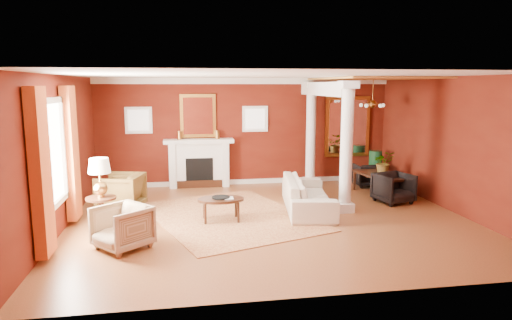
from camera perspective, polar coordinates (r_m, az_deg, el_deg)
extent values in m
plane|color=brown|center=(9.41, 1.80, -7.40)|extent=(8.00, 8.00, 0.00)
cube|color=#5B190C|center=(12.53, -1.27, 3.56)|extent=(8.00, 0.04, 2.90)
cube|color=#5B190C|center=(5.76, 8.63, -3.40)|extent=(8.00, 0.04, 2.90)
cube|color=#5B190C|center=(9.21, -23.39, 0.70)|extent=(0.04, 7.00, 2.90)
cube|color=#5B190C|center=(10.62, 23.53, 1.75)|extent=(0.04, 7.00, 2.90)
cube|color=white|center=(9.01, 1.89, 10.54)|extent=(8.00, 7.00, 0.04)
cube|color=white|center=(12.36, -7.12, -0.56)|extent=(1.60, 0.34, 1.20)
cube|color=black|center=(12.21, -7.07, -1.40)|extent=(0.72, 0.03, 0.70)
cube|color=black|center=(12.28, -7.04, -3.00)|extent=(1.20, 0.05, 0.20)
cube|color=white|center=(12.23, -7.17, 2.36)|extent=(1.85, 0.42, 0.10)
cube|color=white|center=(12.32, -10.37, -0.67)|extent=(0.16, 0.40, 1.20)
cube|color=white|center=(12.37, -3.88, -0.50)|extent=(0.16, 0.40, 1.20)
cube|color=gold|center=(12.33, -7.27, 5.50)|extent=(0.95, 0.06, 1.15)
cube|color=white|center=(12.30, -7.26, 5.49)|extent=(0.78, 0.02, 0.98)
cube|color=white|center=(12.39, -14.47, 4.83)|extent=(0.70, 0.06, 0.70)
cube|color=white|center=(12.36, -14.48, 4.82)|extent=(0.54, 0.02, 0.54)
cube|color=white|center=(12.50, -0.12, 5.17)|extent=(0.70, 0.06, 0.70)
cube|color=white|center=(12.47, -0.09, 5.16)|extent=(0.54, 0.02, 0.54)
cube|color=white|center=(8.61, -24.28, 0.77)|extent=(0.03, 1.30, 1.70)
cube|color=white|center=(7.94, -25.31, 0.03)|extent=(0.08, 0.10, 1.90)
cube|color=white|center=(9.28, -22.98, 1.41)|extent=(0.08, 0.10, 1.90)
cube|color=#B1491E|center=(7.66, -25.33, -1.42)|extent=(0.18, 0.55, 2.60)
cube|color=#B1491E|center=(9.57, -22.10, 0.78)|extent=(0.18, 0.55, 2.60)
cube|color=white|center=(10.11, 11.01, -5.79)|extent=(0.34, 0.34, 0.20)
cylinder|color=white|center=(9.85, 11.25, 1.81)|extent=(0.26, 0.26, 2.50)
cube|color=white|center=(9.77, 11.49, 9.22)|extent=(0.36, 0.36, 0.16)
cube|color=white|center=(12.61, 6.76, -2.68)|extent=(0.34, 0.34, 0.20)
cylinder|color=white|center=(12.40, 6.88, 3.44)|extent=(0.26, 0.26, 2.50)
cube|color=white|center=(12.33, 6.99, 9.32)|extent=(0.36, 0.36, 0.16)
cube|color=white|center=(11.28, 8.57, 8.78)|extent=(0.30, 3.20, 0.32)
cube|color=#C9853B|center=(11.55, 14.35, 9.85)|extent=(2.30, 3.40, 0.04)
cube|color=gold|center=(13.20, 11.35, 4.12)|extent=(1.30, 0.06, 1.70)
cube|color=white|center=(13.17, 11.40, 4.10)|extent=(1.10, 0.02, 1.50)
cylinder|color=#A87734|center=(11.61, 14.42, 8.38)|extent=(0.02, 0.02, 0.65)
sphere|color=#A87734|center=(11.62, 14.35, 6.78)|extent=(0.20, 0.20, 0.20)
sphere|color=beige|center=(11.74, 15.61, 6.61)|extent=(0.09, 0.09, 0.09)
sphere|color=beige|center=(11.90, 14.22, 6.70)|extent=(0.09, 0.09, 0.09)
sphere|color=beige|center=(11.69, 13.00, 6.70)|extent=(0.09, 0.09, 0.09)
sphere|color=beige|center=(11.38, 13.63, 6.61)|extent=(0.09, 0.09, 0.09)
sphere|color=beige|center=(11.42, 15.28, 6.55)|extent=(0.09, 0.09, 0.09)
cube|color=white|center=(12.42, -1.27, 9.85)|extent=(8.00, 0.08, 0.16)
cube|color=white|center=(12.70, -1.22, -2.70)|extent=(8.00, 0.08, 0.12)
cube|color=maroon|center=(9.62, -3.43, -7.00)|extent=(3.97, 4.56, 0.02)
imported|color=beige|center=(10.02, 6.50, -3.64)|extent=(1.04, 2.48, 0.94)
imported|color=black|center=(10.35, -16.57, -3.66)|extent=(1.01, 1.05, 0.90)
imported|color=tan|center=(7.99, -16.39, -7.82)|extent=(1.07, 1.08, 0.81)
cylinder|color=black|center=(9.19, -4.41, -4.95)|extent=(0.93, 0.93, 0.05)
cylinder|color=black|center=(9.03, -6.35, -6.80)|extent=(0.05, 0.05, 0.42)
cylinder|color=black|center=(9.09, -2.22, -6.65)|extent=(0.05, 0.05, 0.42)
cylinder|color=black|center=(9.43, -6.49, -6.11)|extent=(0.05, 0.05, 0.42)
cylinder|color=black|center=(9.48, -2.53, -5.97)|extent=(0.05, 0.05, 0.42)
imported|color=black|center=(9.10, -3.99, -4.12)|extent=(0.18, 0.02, 0.25)
cylinder|color=black|center=(9.16, -18.60, -8.23)|extent=(0.41, 0.41, 0.04)
cylinder|color=black|center=(9.08, -18.70, -6.47)|extent=(0.10, 0.10, 0.63)
cylinder|color=black|center=(9.00, -18.80, -4.54)|extent=(0.55, 0.55, 0.04)
sphere|color=#A87734|center=(8.96, -18.87, -3.40)|extent=(0.26, 0.26, 0.26)
cylinder|color=#A87734|center=(8.93, -18.93, -2.24)|extent=(0.03, 0.03, 0.28)
cone|color=beige|center=(8.88, -19.01, -0.66)|extent=(0.41, 0.41, 0.28)
imported|color=black|center=(11.78, 15.52, -2.18)|extent=(0.76, 1.59, 0.85)
imported|color=black|center=(11.06, 16.84, -3.20)|extent=(0.90, 0.86, 0.77)
imported|color=black|center=(12.73, 13.66, -1.65)|extent=(0.67, 0.63, 0.68)
sphere|color=#144021|center=(13.04, 14.61, -2.12)|extent=(0.39, 0.39, 0.39)
cylinder|color=#144021|center=(12.99, 14.66, -0.91)|extent=(0.35, 0.35, 0.93)
imported|color=#26591E|center=(11.69, 15.73, 0.93)|extent=(0.56, 0.61, 0.44)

